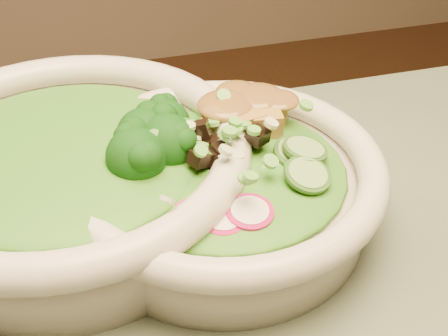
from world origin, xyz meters
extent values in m
cylinder|color=beige|center=(-0.20, 0.21, 0.77)|extent=(0.22, 0.22, 0.05)
torus|color=beige|center=(-0.20, 0.21, 0.80)|extent=(0.25, 0.25, 0.02)
cylinder|color=beige|center=(-0.31, 0.25, 0.78)|extent=(0.25, 0.25, 0.06)
torus|color=beige|center=(-0.31, 0.25, 0.81)|extent=(0.29, 0.29, 0.03)
ellipsoid|color=#2C6314|center=(-0.20, 0.21, 0.81)|extent=(0.19, 0.19, 0.02)
ellipsoid|color=#2C6314|center=(-0.31, 0.25, 0.81)|extent=(0.19, 0.19, 0.02)
ellipsoid|color=brown|center=(-0.17, 0.26, 0.83)|extent=(0.06, 0.05, 0.01)
camera|label=1|loc=(-0.30, -0.15, 1.08)|focal=50.00mm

